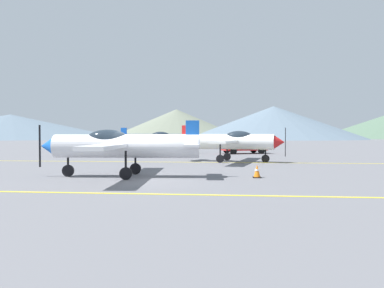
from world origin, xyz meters
name	(u,v)px	position (x,y,z in m)	size (l,w,h in m)	color
ground_plane	(143,178)	(0.00, 0.00, 0.00)	(400.00, 400.00, 0.00)	slate
apron_line_near	(114,193)	(0.00, -4.20, 0.01)	(80.00, 0.16, 0.01)	yellow
apron_line_far	(173,162)	(0.00, 8.88, 0.01)	(80.00, 0.16, 0.01)	yellow
airplane_near	(120,145)	(-1.11, 0.29, 1.42)	(7.29, 8.39, 2.51)	silver
airplane_mid	(230,141)	(3.84, 9.61, 1.42)	(7.36, 8.37, 2.51)	white
airplane_far	(155,139)	(-3.48, 19.87, 1.42)	(7.32, 8.41, 2.51)	#33478C
car_sedan	(243,145)	(5.16, 20.03, 0.84)	(4.66, 3.19, 1.62)	red
traffic_cone_front	(257,171)	(4.94, 0.55, 0.29)	(0.36, 0.36, 0.59)	black
hill_left	(11,127)	(-77.61, 115.14, 4.55)	(84.29, 84.29, 9.10)	slate
hill_centerleft	(176,124)	(-16.91, 130.65, 5.82)	(55.06, 55.06, 11.63)	slate
hill_centerright	(274,123)	(19.85, 117.44, 5.82)	(62.96, 62.96, 11.65)	slate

